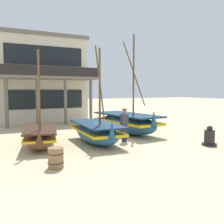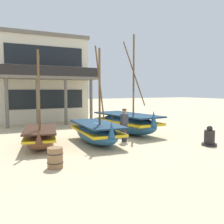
# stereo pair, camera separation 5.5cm
# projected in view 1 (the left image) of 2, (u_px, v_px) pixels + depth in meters

# --- Properties ---
(ground_plane) EXTENTS (120.00, 120.00, 0.00)m
(ground_plane) POSITION_uv_depth(u_px,v_px,m) (121.00, 140.00, 13.48)
(ground_plane) COLOR #CCB78E
(fishing_boat_near_left) EXTENTS (1.95, 4.23, 4.77)m
(fishing_boat_near_left) POSITION_uv_depth(u_px,v_px,m) (96.00, 132.00, 12.56)
(fishing_boat_near_left) COLOR #23517A
(fishing_boat_near_left) RESTS_ON ground
(fishing_boat_centre_large) EXTENTS (2.40, 5.02, 5.77)m
(fishing_boat_centre_large) POSITION_uv_depth(u_px,v_px,m) (127.00, 123.00, 15.29)
(fishing_boat_centre_large) COLOR #23517A
(fishing_boat_centre_large) RESTS_ON ground
(fishing_boat_far_right) EXTENTS (2.10, 3.63, 4.37)m
(fishing_boat_far_right) POSITION_uv_depth(u_px,v_px,m) (40.00, 137.00, 11.64)
(fishing_boat_far_right) COLOR brown
(fishing_boat_far_right) RESTS_ON ground
(fisherman_by_hull) EXTENTS (0.38, 0.26, 1.68)m
(fisherman_by_hull) POSITION_uv_depth(u_px,v_px,m) (124.00, 126.00, 12.88)
(fisherman_by_hull) COLOR #33333D
(fisherman_by_hull) RESTS_ON ground
(capstan_winch) EXTENTS (0.71, 0.71, 0.95)m
(capstan_winch) POSITION_uv_depth(u_px,v_px,m) (209.00, 138.00, 12.06)
(capstan_winch) COLOR black
(capstan_winch) RESTS_ON ground
(wooden_barrel) EXTENTS (0.56, 0.56, 0.70)m
(wooden_barrel) POSITION_uv_depth(u_px,v_px,m) (56.00, 158.00, 8.54)
(wooden_barrel) COLOR olive
(wooden_barrel) RESTS_ON ground
(harbor_building_main) EXTENTS (7.52, 7.72, 7.20)m
(harbor_building_main) POSITION_uv_depth(u_px,v_px,m) (39.00, 79.00, 22.54)
(harbor_building_main) COLOR beige
(harbor_building_main) RESTS_ON ground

